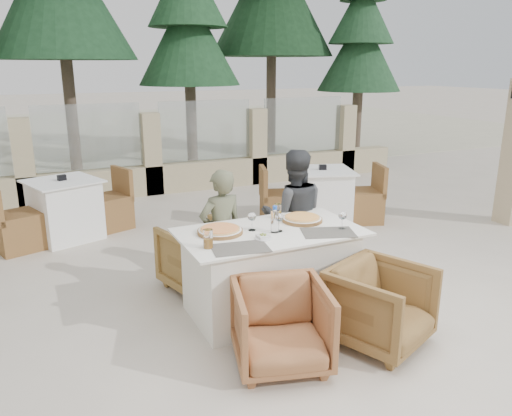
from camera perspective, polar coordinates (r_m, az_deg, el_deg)
name	(u,v)px	position (r m, az deg, el deg)	size (l,w,h in m)	color
ground	(280,310)	(4.68, 2.81, -11.58)	(80.00, 80.00, 0.00)	beige
sand_patch	(87,132)	(17.90, -18.71, 8.22)	(30.00, 16.00, 0.01)	beige
perimeter_wall_far	(151,148)	(8.79, -11.91, 6.71)	(10.00, 0.34, 1.60)	tan
pine_mid_left	(61,8)	(11.25, -21.40, 20.49)	(2.86, 2.86, 6.50)	#1E4626
pine_centre	(189,49)	(11.40, -7.69, 17.53)	(2.20, 2.20, 5.00)	#214D2A
pine_mid_right	(272,12)	(12.88, 1.81, 21.48)	(2.99, 2.99, 6.80)	#193C1E
pine_far_right	(360,62)	(12.60, 11.76, 16.05)	(1.98, 1.98, 4.50)	#224C2B
dining_table	(270,271)	(4.51, 1.62, -7.26)	(1.60, 0.90, 0.77)	white
placemat_near_left	(240,248)	(3.96, -1.82, -4.59)	(0.45, 0.30, 0.00)	#5B574E
placemat_near_right	(328,233)	(4.36, 8.24, -2.79)	(0.45, 0.30, 0.00)	#565249
pizza_left	(220,230)	(4.31, -4.12, -2.57)	(0.39, 0.39, 0.05)	#E6501F
pizza_right	(302,219)	(4.65, 5.30, -1.23)	(0.37, 0.37, 0.05)	orange
water_bottle	(275,219)	(4.30, 2.16, -1.29)	(0.07, 0.07, 0.24)	#A9CBDE
wine_glass_centre	(252,220)	(4.35, -0.47, -1.43)	(0.08, 0.08, 0.18)	white
wine_glass_near	(279,221)	(4.33, 2.65, -1.53)	(0.08, 0.08, 0.18)	white
wine_glass_corner	(342,219)	(4.45, 9.84, -1.26)	(0.08, 0.08, 0.18)	white
beer_glass_left	(208,239)	(3.96, -5.49, -3.52)	(0.08, 0.08, 0.15)	#C4791B
beer_glass_right	(278,211)	(4.72, 2.51, -0.34)	(0.07, 0.07, 0.14)	gold
olive_dish	(263,236)	(4.16, 0.84, -3.25)	(0.11, 0.11, 0.04)	silver
armchair_far_left	(203,257)	(5.01, -6.07, -5.59)	(0.70, 0.72, 0.66)	olive
armchair_far_right	(282,246)	(5.47, 2.95, -4.33)	(0.57, 0.59, 0.53)	brown
armchair_near_left	(281,326)	(3.78, 2.87, -13.28)	(0.68, 0.70, 0.63)	#9C6138
armchair_near_right	(380,306)	(4.15, 14.02, -10.80)	(0.70, 0.72, 0.65)	brown
diner_left	(221,234)	(4.76, -4.00, -2.93)	(0.45, 0.30, 1.25)	#5A5D44
diner_right	(293,215)	(5.13, 4.30, -0.84)	(0.66, 0.52, 1.37)	#393B3F
bg_table_a	(65,210)	(6.84, -20.97, -0.18)	(1.64, 0.82, 0.77)	white
bg_table_b	(322,197)	(7.09, 7.51, 1.31)	(1.64, 0.82, 0.77)	white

